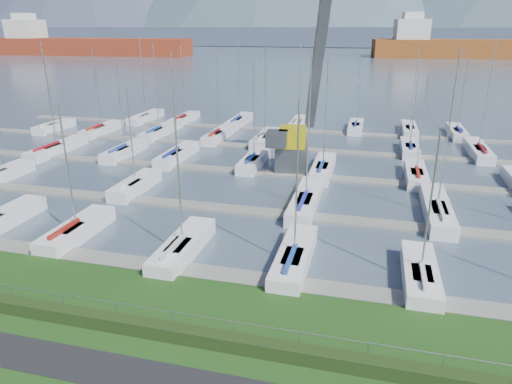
% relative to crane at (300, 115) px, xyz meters
% --- Properties ---
extents(path, '(160.00, 2.00, 0.04)m').
position_rel_crane_xyz_m(path, '(-0.25, -31.85, -5.32)').
color(path, black).
rests_on(path, grass).
extents(water, '(800.00, 540.00, 0.20)m').
position_rel_crane_xyz_m(water, '(-0.25, 231.15, -5.73)').
color(water, '#48596A').
extents(hedge, '(80.00, 0.70, 0.70)m').
position_rel_crane_xyz_m(hedge, '(-0.25, -29.25, -4.98)').
color(hedge, '#213513').
rests_on(hedge, grass).
extents(fence, '(80.00, 0.04, 0.04)m').
position_rel_crane_xyz_m(fence, '(-0.25, -28.85, -4.13)').
color(fence, gray).
rests_on(fence, grass).
extents(foothill, '(900.00, 80.00, 12.00)m').
position_rel_crane_xyz_m(foothill, '(-0.25, 301.15, 0.67)').
color(foothill, '#4A556C').
rests_on(foothill, water).
extents(docks, '(90.00, 41.60, 0.25)m').
position_rel_crane_xyz_m(docks, '(-0.25, -2.85, -5.55)').
color(docks, gray).
rests_on(docks, water).
extents(crane, '(6.16, 13.23, 22.35)m').
position_rel_crane_xyz_m(crane, '(0.00, 0.00, 0.00)').
color(crane, '#55595C').
rests_on(crane, water).
extents(cargo_ship_west, '(98.19, 23.00, 21.50)m').
position_rel_crane_xyz_m(cargo_ship_west, '(-132.24, 158.90, -1.77)').
color(cargo_ship_west, maroon).
rests_on(cargo_ship_west, water).
extents(cargo_ship_mid, '(107.92, 29.04, 21.50)m').
position_rel_crane_xyz_m(cargo_ship_mid, '(53.64, 184.62, -1.85)').
color(cargo_ship_mid, brown).
rests_on(cargo_ship_mid, water).
extents(sailboat_fleet, '(75.16, 49.60, 12.95)m').
position_rel_crane_xyz_m(sailboat_fleet, '(-0.98, 0.13, 0.03)').
color(sailboat_fleet, navy).
rests_on(sailboat_fleet, water).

